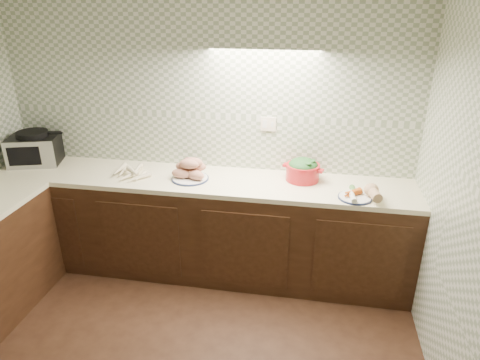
% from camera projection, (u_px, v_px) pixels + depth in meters
% --- Properties ---
extents(room, '(3.60, 3.60, 2.60)m').
position_uv_depth(room, '(107.00, 159.00, 1.97)').
color(room, black).
rests_on(room, ground).
extents(counter, '(3.60, 3.60, 0.90)m').
position_uv_depth(counter, '(83.00, 270.00, 3.16)').
color(counter, black).
rests_on(counter, ground).
extents(toaster_oven, '(0.50, 0.44, 0.30)m').
position_uv_depth(toaster_oven, '(35.00, 149.00, 3.89)').
color(toaster_oven, black).
rests_on(toaster_oven, counter).
extents(parsnip_pile, '(0.31, 0.36, 0.07)m').
position_uv_depth(parsnip_pile, '(132.00, 172.00, 3.66)').
color(parsnip_pile, beige).
rests_on(parsnip_pile, counter).
extents(sweet_potato_plate, '(0.31, 0.31, 0.19)m').
position_uv_depth(sweet_potato_plate, '(190.00, 171.00, 3.57)').
color(sweet_potato_plate, '#162043').
rests_on(sweet_potato_plate, counter).
extents(onion_bowl, '(0.17, 0.17, 0.14)m').
position_uv_depth(onion_bowl, '(190.00, 167.00, 3.72)').
color(onion_bowl, black).
rests_on(onion_bowl, counter).
extents(dutch_oven, '(0.35, 0.35, 0.19)m').
position_uv_depth(dutch_oven, '(303.00, 169.00, 3.54)').
color(dutch_oven, '#B1161C').
rests_on(dutch_oven, counter).
extents(veg_plate, '(0.31, 0.28, 0.12)m').
position_uv_depth(veg_plate, '(362.00, 193.00, 3.24)').
color(veg_plate, '#162043').
rests_on(veg_plate, counter).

